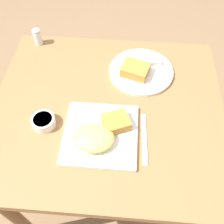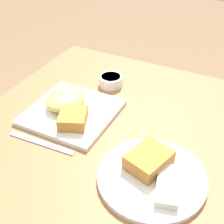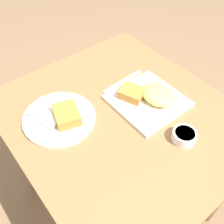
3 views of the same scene
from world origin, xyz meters
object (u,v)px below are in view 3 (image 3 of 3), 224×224
at_px(plate_oval_far, 60,117).
at_px(sauce_ramekin, 184,136).
at_px(butter_knife, 123,81).
at_px(plate_square_near, 149,97).

height_order(plate_oval_far, sauce_ramekin, plate_oval_far).
relative_size(plate_oval_far, butter_knife, 1.29).
distance_m(plate_square_near, sauce_ramekin, 0.21).
xyz_separation_m(plate_square_near, sauce_ramekin, (-0.21, 0.04, -0.00)).
distance_m(plate_oval_far, sauce_ramekin, 0.44).
bearing_deg(plate_oval_far, sauce_ramekin, -139.96).
relative_size(sauce_ramekin, butter_knife, 0.40).
relative_size(plate_square_near, plate_oval_far, 0.97).
bearing_deg(sauce_ramekin, plate_square_near, -10.06).
relative_size(plate_square_near, butter_knife, 1.25).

